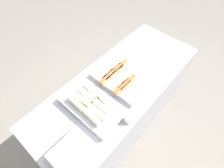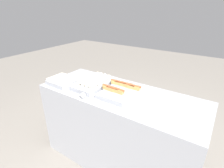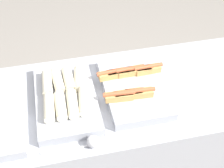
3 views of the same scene
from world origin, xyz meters
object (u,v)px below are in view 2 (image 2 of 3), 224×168
Objects in this scene: tray_wraps at (95,82)px; tray_side_front at (62,81)px; tray_hotdogs at (121,90)px; serving_spoon_near at (82,95)px.

tray_wraps is 0.38m from tray_side_front.
tray_hotdogs is at bearing 0.86° from tray_wraps.
tray_hotdogs reaches higher than tray_side_front.
tray_hotdogs is 1.83× the size of serving_spoon_near.
tray_hotdogs is at bearing 47.05° from serving_spoon_near.
tray_hotdogs is 0.72m from tray_side_front.
tray_hotdogs is 1.64× the size of tray_side_front.
tray_side_front is at bearing -166.15° from tray_hotdogs.
tray_side_front is 1.11× the size of serving_spoon_near.
tray_hotdogs is 0.95× the size of tray_wraps.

